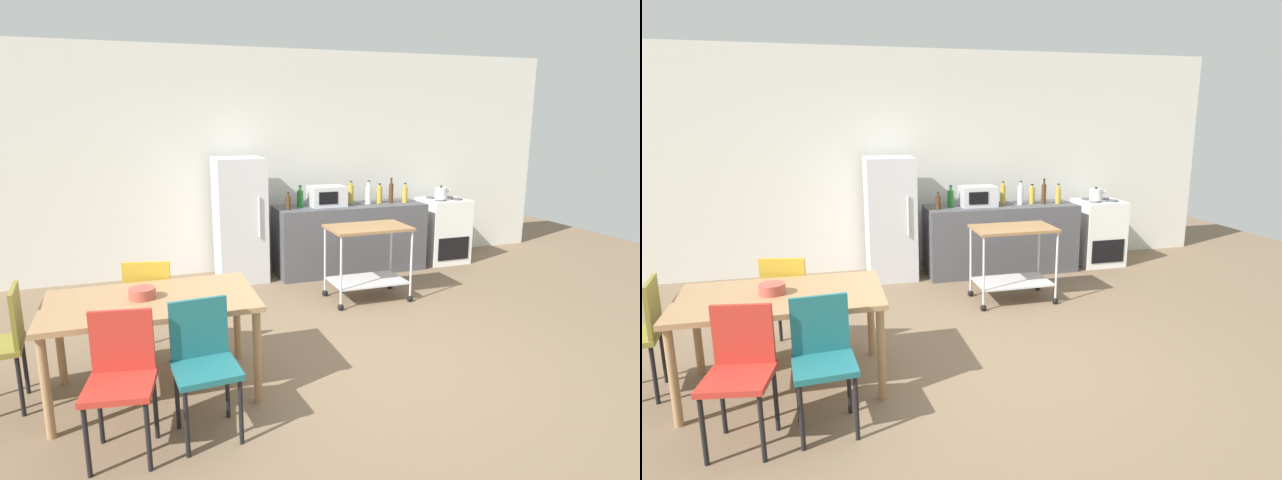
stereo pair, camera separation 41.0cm
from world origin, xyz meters
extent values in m
plane|color=brown|center=(0.00, 0.00, 0.00)|extent=(12.00, 12.00, 0.00)
cube|color=silver|center=(0.00, 3.20, 1.45)|extent=(8.40, 0.12, 2.90)
cube|color=#4C4C51|center=(0.90, 2.60, 0.45)|extent=(2.00, 0.64, 0.90)
cube|color=#A37A51|center=(-1.73, 0.04, 0.73)|extent=(1.50, 0.90, 0.04)
cylinder|color=#A37A51|center=(-2.42, -0.35, 0.35)|extent=(0.06, 0.06, 0.71)
cylinder|color=#A37A51|center=(-1.04, -0.35, 0.35)|extent=(0.06, 0.06, 0.71)
cylinder|color=#A37A51|center=(-2.42, 0.43, 0.35)|extent=(0.06, 0.06, 0.71)
cylinder|color=#A37A51|center=(-1.04, 0.43, 0.35)|extent=(0.06, 0.06, 0.71)
cube|color=#1E666B|center=(-1.44, -0.68, 0.47)|extent=(0.43, 0.43, 0.04)
cube|color=#1E666B|center=(-1.46, -0.50, 0.69)|extent=(0.38, 0.06, 0.40)
cylinder|color=black|center=(-1.60, -0.86, 0.23)|extent=(0.03, 0.03, 0.45)
cylinder|color=black|center=(-1.26, -0.83, 0.23)|extent=(0.03, 0.03, 0.45)
cylinder|color=black|center=(-1.63, -0.52, 0.23)|extent=(0.03, 0.03, 0.45)
cylinder|color=black|center=(-1.29, -0.49, 0.23)|extent=(0.03, 0.03, 0.45)
cube|color=#B72D23|center=(-1.96, -0.72, 0.47)|extent=(0.46, 0.46, 0.04)
cube|color=#B72D23|center=(-1.93, -0.54, 0.69)|extent=(0.38, 0.09, 0.40)
cylinder|color=black|center=(-2.16, -0.86, 0.23)|extent=(0.03, 0.03, 0.45)
cylinder|color=black|center=(-1.82, -0.92, 0.23)|extent=(0.03, 0.03, 0.45)
cylinder|color=black|center=(-2.10, -0.53, 0.23)|extent=(0.03, 0.03, 0.45)
cylinder|color=black|center=(-1.77, -0.58, 0.23)|extent=(0.03, 0.03, 0.45)
cube|color=gold|center=(-1.70, 0.74, 0.47)|extent=(0.48, 0.48, 0.04)
cube|color=gold|center=(-1.75, 0.56, 0.69)|extent=(0.38, 0.12, 0.40)
cylinder|color=black|center=(-1.50, 0.86, 0.23)|extent=(0.03, 0.03, 0.45)
cylinder|color=black|center=(-1.83, 0.94, 0.23)|extent=(0.03, 0.03, 0.45)
cylinder|color=black|center=(-1.58, 0.53, 0.23)|extent=(0.03, 0.03, 0.45)
cylinder|color=black|center=(-1.91, 0.61, 0.23)|extent=(0.03, 0.03, 0.45)
cube|color=olive|center=(-2.64, 0.17, 0.69)|extent=(0.06, 0.38, 0.40)
cylinder|color=black|center=(-2.66, 0.34, 0.23)|extent=(0.03, 0.03, 0.45)
cylinder|color=black|center=(-2.64, 0.00, 0.23)|extent=(0.03, 0.03, 0.45)
cube|color=white|center=(2.35, 2.62, 0.45)|extent=(0.60, 0.60, 0.90)
cube|color=black|center=(2.35, 2.32, 0.25)|extent=(0.48, 0.01, 0.32)
cylinder|color=#47474C|center=(2.22, 2.50, 0.91)|extent=(0.16, 0.16, 0.02)
cylinder|color=#47474C|center=(2.48, 2.50, 0.91)|extent=(0.16, 0.16, 0.02)
cylinder|color=#47474C|center=(2.22, 2.74, 0.91)|extent=(0.16, 0.16, 0.02)
cylinder|color=#47474C|center=(2.48, 2.74, 0.91)|extent=(0.16, 0.16, 0.02)
cube|color=silver|center=(-0.55, 2.70, 0.78)|extent=(0.60, 0.60, 1.55)
cylinder|color=silver|center=(-0.37, 2.39, 0.85)|extent=(0.02, 0.02, 0.50)
cube|color=olive|center=(0.65, 1.45, 0.83)|extent=(0.90, 0.56, 0.03)
cube|color=silver|center=(0.65, 1.45, 0.22)|extent=(0.83, 0.52, 0.02)
cylinder|color=silver|center=(0.23, 1.20, 0.45)|extent=(0.02, 0.02, 0.76)
sphere|color=black|center=(0.23, 1.20, 0.04)|extent=(0.07, 0.07, 0.07)
cylinder|color=silver|center=(1.07, 1.20, 0.45)|extent=(0.02, 0.02, 0.76)
sphere|color=black|center=(1.07, 1.20, 0.04)|extent=(0.07, 0.07, 0.07)
cylinder|color=silver|center=(0.23, 1.70, 0.45)|extent=(0.02, 0.02, 0.76)
sphere|color=black|center=(0.23, 1.70, 0.04)|extent=(0.07, 0.07, 0.07)
cylinder|color=silver|center=(1.07, 1.70, 0.45)|extent=(0.02, 0.02, 0.76)
sphere|color=black|center=(1.07, 1.70, 0.04)|extent=(0.07, 0.07, 0.07)
cylinder|color=#4C2D19|center=(0.03, 2.51, 0.98)|extent=(0.06, 0.06, 0.17)
cylinder|color=#4C2D19|center=(0.03, 2.51, 1.09)|extent=(0.03, 0.03, 0.04)
cylinder|color=black|center=(0.03, 2.51, 1.11)|extent=(0.03, 0.03, 0.01)
cylinder|color=#1E6628|center=(0.23, 2.64, 1.01)|extent=(0.08, 0.08, 0.21)
cylinder|color=#1E6628|center=(0.23, 2.64, 1.14)|extent=(0.04, 0.04, 0.05)
cylinder|color=black|center=(0.23, 2.64, 1.17)|extent=(0.04, 0.04, 0.01)
cube|color=silver|center=(0.58, 2.62, 1.03)|extent=(0.46, 0.34, 0.26)
cube|color=black|center=(0.54, 2.45, 1.03)|extent=(0.25, 0.01, 0.16)
cylinder|color=gold|center=(0.95, 2.69, 1.02)|extent=(0.07, 0.07, 0.25)
cylinder|color=gold|center=(0.95, 2.69, 1.17)|extent=(0.03, 0.03, 0.04)
cylinder|color=black|center=(0.95, 2.69, 1.20)|extent=(0.04, 0.04, 0.01)
cylinder|color=silver|center=(1.17, 2.60, 1.02)|extent=(0.08, 0.08, 0.24)
cylinder|color=silver|center=(1.17, 2.60, 1.17)|extent=(0.03, 0.03, 0.06)
cylinder|color=black|center=(1.17, 2.60, 1.20)|extent=(0.04, 0.04, 0.01)
cylinder|color=gold|center=(1.34, 2.61, 1.01)|extent=(0.08, 0.08, 0.21)
cylinder|color=gold|center=(1.34, 2.61, 1.13)|extent=(0.04, 0.04, 0.04)
cylinder|color=black|center=(1.34, 2.61, 1.16)|extent=(0.04, 0.04, 0.01)
cylinder|color=#4C2D19|center=(1.49, 2.58, 1.03)|extent=(0.06, 0.06, 0.26)
cylinder|color=#4C2D19|center=(1.49, 2.58, 1.19)|extent=(0.03, 0.03, 0.06)
cylinder|color=black|center=(1.49, 2.58, 1.23)|extent=(0.03, 0.03, 0.01)
cylinder|color=gold|center=(1.68, 2.53, 1.00)|extent=(0.07, 0.07, 0.21)
cylinder|color=gold|center=(1.68, 2.53, 1.13)|extent=(0.03, 0.03, 0.05)
cylinder|color=black|center=(1.68, 2.53, 1.16)|extent=(0.04, 0.04, 0.01)
cylinder|color=#B24C3F|center=(-1.79, 0.06, 0.79)|extent=(0.19, 0.19, 0.08)
cylinder|color=silver|center=(2.23, 2.52, 1.00)|extent=(0.17, 0.17, 0.16)
sphere|color=black|center=(2.23, 2.52, 1.09)|extent=(0.03, 0.03, 0.03)
cylinder|color=silver|center=(2.34, 2.52, 1.02)|extent=(0.08, 0.02, 0.07)
camera|label=1|loc=(-1.81, -3.89, 2.06)|focal=30.16mm
camera|label=2|loc=(-1.41, -4.01, 2.06)|focal=30.16mm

